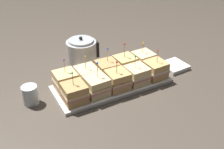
{
  "coord_description": "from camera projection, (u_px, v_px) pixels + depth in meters",
  "views": [
    {
      "loc": [
        -0.59,
        -1.1,
        0.83
      ],
      "look_at": [
        0.0,
        0.0,
        0.07
      ],
      "focal_mm": 45.0,
      "sensor_mm": 36.0,
      "label": 1
    }
  ],
  "objects": [
    {
      "name": "ground_plane",
      "position": [
        112.0,
        86.0,
        1.5
      ],
      "size": [
        6.0,
        6.0,
        0.0
      ],
      "primitive_type": "plane",
      "color": "#4C4238"
    },
    {
      "name": "serving_platter",
      "position": [
        112.0,
        84.0,
        1.49
      ],
      "size": [
        0.62,
        0.26,
        0.02
      ],
      "color": "white",
      "rests_on": "ground_plane"
    },
    {
      "name": "sandwich_front_far_left",
      "position": [
        74.0,
        93.0,
        1.33
      ],
      "size": [
        0.11,
        0.11,
        0.16
      ],
      "color": "tan",
      "rests_on": "serving_platter"
    },
    {
      "name": "sandwich_front_left",
      "position": [
        97.0,
        86.0,
        1.37
      ],
      "size": [
        0.12,
        0.12,
        0.18
      ],
      "color": "beige",
      "rests_on": "serving_platter"
    },
    {
      "name": "sandwich_front_center",
      "position": [
        118.0,
        80.0,
        1.42
      ],
      "size": [
        0.11,
        0.11,
        0.16
      ],
      "color": "tan",
      "rests_on": "serving_platter"
    },
    {
      "name": "sandwich_front_right",
      "position": [
        137.0,
        75.0,
        1.47
      ],
      "size": [
        0.12,
        0.12,
        0.16
      ],
      "color": "beige",
      "rests_on": "serving_platter"
    },
    {
      "name": "sandwich_front_far_right",
      "position": [
        155.0,
        70.0,
        1.51
      ],
      "size": [
        0.12,
        0.12,
        0.16
      ],
      "color": "tan",
      "rests_on": "serving_platter"
    },
    {
      "name": "sandwich_back_far_left",
      "position": [
        66.0,
        81.0,
        1.41
      ],
      "size": [
        0.11,
        0.11,
        0.17
      ],
      "color": "#DBB77A",
      "rests_on": "serving_platter"
    },
    {
      "name": "sandwich_back_left",
      "position": [
        87.0,
        76.0,
        1.46
      ],
      "size": [
        0.11,
        0.11,
        0.17
      ],
      "color": "beige",
      "rests_on": "serving_platter"
    },
    {
      "name": "sandwich_back_center",
      "position": [
        107.0,
        70.0,
        1.5
      ],
      "size": [
        0.12,
        0.12,
        0.17
      ],
      "color": "tan",
      "rests_on": "serving_platter"
    },
    {
      "name": "sandwich_back_right",
      "position": [
        125.0,
        65.0,
        1.55
      ],
      "size": [
        0.12,
        0.12,
        0.18
      ],
      "color": "tan",
      "rests_on": "serving_platter"
    },
    {
      "name": "sandwich_back_far_right",
      "position": [
        143.0,
        60.0,
        1.6
      ],
      "size": [
        0.12,
        0.12,
        0.16
      ],
      "color": "beige",
      "rests_on": "serving_platter"
    },
    {
      "name": "kettle_steel",
      "position": [
        82.0,
        54.0,
        1.63
      ],
      "size": [
        0.19,
        0.17,
        0.19
      ],
      "color": "#B7BABF",
      "rests_on": "ground_plane"
    },
    {
      "name": "drinking_glass",
      "position": [
        30.0,
        95.0,
        1.34
      ],
      "size": [
        0.08,
        0.08,
        0.1
      ],
      "color": "silver",
      "rests_on": "ground_plane"
    },
    {
      "name": "napkin_stack",
      "position": [
        174.0,
        66.0,
        1.65
      ],
      "size": [
        0.14,
        0.14,
        0.02
      ],
      "color": "white",
      "rests_on": "ground_plane"
    }
  ]
}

